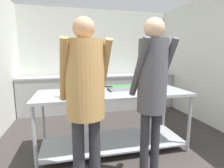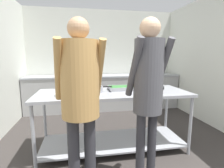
% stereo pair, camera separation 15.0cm
% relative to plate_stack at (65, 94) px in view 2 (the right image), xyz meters
% --- Properties ---
extents(wall_rear, '(4.11, 0.06, 2.65)m').
position_rel_plate_stack_xyz_m(wall_rear, '(0.83, 2.57, 0.41)').
color(wall_rear, silver).
rests_on(wall_rear, ground_plane).
extents(back_counter, '(3.95, 0.65, 0.91)m').
position_rel_plate_stack_xyz_m(back_counter, '(0.83, 2.20, -0.46)').
color(back_counter, '#A8A8A8').
rests_on(back_counter, ground_plane).
extents(serving_counter, '(2.21, 0.81, 0.90)m').
position_rel_plate_stack_xyz_m(serving_counter, '(0.69, 0.13, -0.31)').
color(serving_counter, '#9EA0A8').
rests_on(serving_counter, ground_plane).
extents(plate_stack, '(0.26, 0.26, 0.04)m').
position_rel_plate_stack_xyz_m(plate_stack, '(0.00, 0.00, 0.00)').
color(plate_stack, white).
rests_on(plate_stack, serving_counter).
extents(sauce_pan, '(0.44, 0.30, 0.08)m').
position_rel_plate_stack_xyz_m(sauce_pan, '(0.39, 0.17, 0.03)').
color(sauce_pan, '#9EA0A8').
rests_on(sauce_pan, serving_counter).
extents(serving_tray_roast, '(0.46, 0.28, 0.05)m').
position_rel_plate_stack_xyz_m(serving_tray_roast, '(0.87, 0.26, 0.01)').
color(serving_tray_roast, '#9EA0A8').
rests_on(serving_tray_roast, serving_counter).
extents(serving_tray_vegetables, '(0.36, 0.30, 0.05)m').
position_rel_plate_stack_xyz_m(serving_tray_vegetables, '(1.32, 0.30, 0.01)').
color(serving_tray_vegetables, '#9EA0A8').
rests_on(serving_tray_vegetables, serving_counter).
extents(guest_serving_left, '(0.43, 0.38, 1.81)m').
position_rel_plate_stack_xyz_m(guest_serving_left, '(0.91, -0.65, 0.22)').
color(guest_serving_left, '#2D2D33').
rests_on(guest_serving_left, ground_plane).
extents(guest_serving_right, '(0.51, 0.40, 1.79)m').
position_rel_plate_stack_xyz_m(guest_serving_right, '(0.21, -0.62, 0.19)').
color(guest_serving_right, '#2D2D33').
rests_on(guest_serving_right, ground_plane).
extents(water_bottle, '(0.07, 0.07, 0.26)m').
position_rel_plate_stack_xyz_m(water_bottle, '(0.49, 2.29, 0.12)').
color(water_bottle, '#23602D').
rests_on(water_bottle, back_counter).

